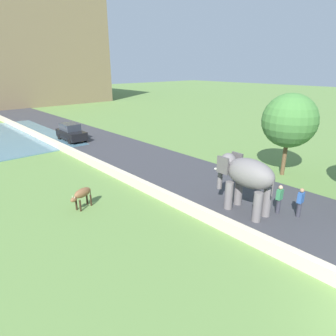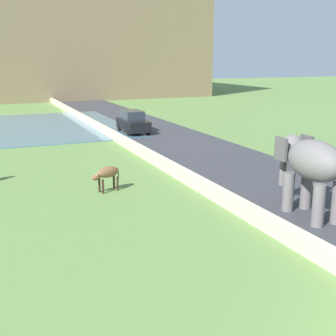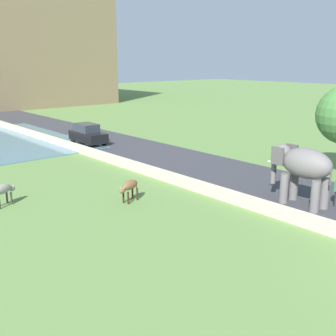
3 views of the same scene
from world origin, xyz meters
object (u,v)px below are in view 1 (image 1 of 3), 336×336
Objects in this scene: car_black at (71,132)px; cow_brown at (82,194)px; elephant at (246,176)px; person_trailing at (279,199)px; person_beside_elephant at (300,202)px.

cow_brown is (-6.13, -14.65, -0.06)m from car_black.
elephant is 2.12m from person_trailing.
person_beside_elephant is 1.15× the size of cow_brown.
person_beside_elephant is 23.09m from car_black.
car_black is (-0.01, 20.74, -1.14)m from elephant.
elephant is at bearing -44.76° from cow_brown.
person_beside_elephant is 11.35m from cow_brown.
person_trailing is at bearing -45.99° from cow_brown.
cow_brown is at bearing 135.24° from elephant.
person_trailing reaches higher than cow_brown.
elephant is 0.87× the size of car_black.
person_trailing is 0.40× the size of car_black.
elephant is 2.99m from person_beside_elephant.
person_beside_elephant is (1.52, -2.30, -1.16)m from elephant.
elephant is 8.73m from cow_brown.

